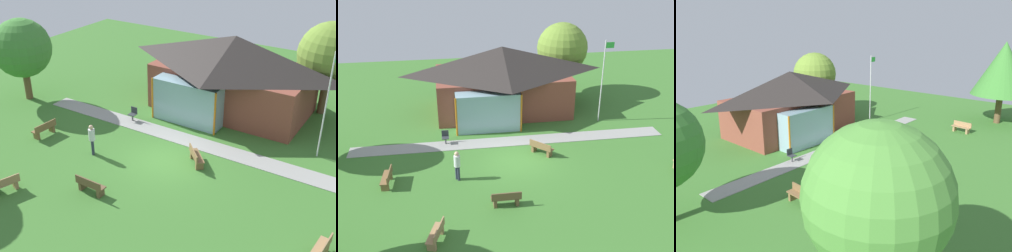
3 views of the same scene
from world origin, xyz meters
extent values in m
plane|color=#3D752D|center=(0.00, 0.00, 0.00)|extent=(44.00, 44.00, 0.00)
cube|color=brown|center=(0.23, 7.75, 1.47)|extent=(9.55, 5.43, 2.94)
pyramid|color=#2D2826|center=(0.23, 7.75, 3.89)|extent=(10.55, 6.43, 1.91)
cube|color=#8CB2BF|center=(-1.20, 4.43, 1.32)|extent=(4.30, 1.20, 2.64)
cylinder|color=orange|center=(-3.35, 3.83, 1.32)|extent=(0.12, 0.12, 2.64)
cylinder|color=orange|center=(0.95, 3.83, 1.32)|extent=(0.12, 0.12, 2.64)
cube|color=#999993|center=(0.00, 2.44, 0.01)|extent=(20.14, 1.37, 0.03)
cylinder|color=silver|center=(6.70, 4.69, 2.91)|extent=(0.08, 0.08, 5.81)
cube|color=green|center=(7.00, 4.69, 5.46)|extent=(0.60, 0.02, 0.40)
cube|color=brown|center=(1.62, 0.58, 0.45)|extent=(1.36, 1.39, 0.06)
cube|color=brown|center=(1.24, 0.97, 0.20)|extent=(0.40, 0.39, 0.39)
cube|color=brown|center=(2.00, 0.18, 0.20)|extent=(0.40, 0.39, 0.39)
cube|color=brown|center=(1.48, 0.45, 0.66)|extent=(1.08, 1.12, 0.36)
cube|color=brown|center=(-7.37, -1.49, 0.45)|extent=(0.54, 1.53, 0.06)
cube|color=brown|center=(-7.40, -2.04, 0.20)|extent=(0.41, 0.19, 0.39)
cube|color=brown|center=(-7.33, -0.94, 0.20)|extent=(0.41, 0.19, 0.39)
cube|color=brown|center=(-7.18, -1.50, 0.66)|extent=(0.16, 1.50, 0.36)
cube|color=brown|center=(-1.33, -4.27, 0.45)|extent=(1.50, 0.45, 0.06)
cube|color=brown|center=(-1.88, -4.27, 0.20)|extent=(0.16, 0.40, 0.39)
cube|color=brown|center=(-0.78, -4.27, 0.20)|extent=(0.16, 0.40, 0.39)
cube|color=brown|center=(-1.33, -4.46, 0.66)|extent=(1.50, 0.07, 0.36)
cube|color=#9E7A51|center=(-4.80, -6.45, 0.45)|extent=(0.87, 1.56, 0.06)
cube|color=#9E7A51|center=(-4.96, -6.98, 0.20)|extent=(0.43, 0.27, 0.39)
cube|color=#9E7A51|center=(-4.63, -5.93, 0.20)|extent=(0.43, 0.27, 0.39)
cube|color=#9E7A51|center=(-4.62, -6.51, 0.66)|extent=(0.51, 1.45, 0.36)
cube|color=#33383D|center=(-4.13, 2.76, 0.44)|extent=(0.45, 0.45, 0.04)
cube|color=#33383D|center=(-4.14, 2.96, 0.66)|extent=(0.44, 0.05, 0.40)
cylinder|color=#4C4C51|center=(-4.13, 2.76, 0.21)|extent=(0.10, 0.10, 0.42)
cylinder|color=#4C4C51|center=(-4.13, 2.76, 0.01)|extent=(0.36, 0.36, 0.02)
cylinder|color=#2D3347|center=(-3.63, -1.49, 0.42)|extent=(0.14, 0.14, 0.85)
cylinder|color=#2D3347|center=(-3.52, -1.64, 0.42)|extent=(0.14, 0.14, 0.85)
cylinder|color=silver|center=(-3.58, -1.56, 1.18)|extent=(0.34, 0.34, 0.65)
sphere|color=#D8AD8C|center=(-3.58, -1.56, 1.62)|extent=(0.24, 0.24, 0.24)
cylinder|color=brown|center=(5.39, 10.21, 1.20)|extent=(0.48, 0.48, 2.39)
sphere|color=olive|center=(5.39, 10.21, 3.88)|extent=(3.98, 3.98, 3.98)
camera|label=1|loc=(10.69, -16.50, 12.29)|focal=46.75mm
camera|label=2|loc=(-3.96, -21.29, 12.55)|focal=45.01mm
camera|label=3|loc=(-17.18, -12.70, 8.29)|focal=36.50mm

